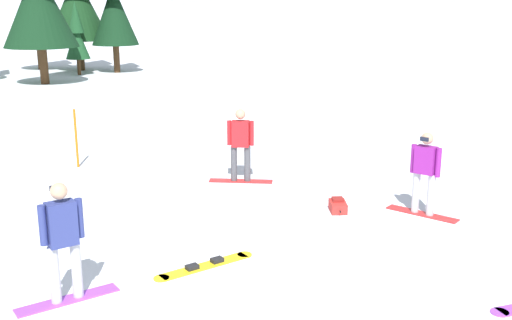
% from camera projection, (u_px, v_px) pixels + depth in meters
% --- Properties ---
extents(ground_plane, '(800.00, 800.00, 0.00)m').
position_uv_depth(ground_plane, '(267.00, 294.00, 9.27)').
color(ground_plane, white).
extents(snowboarder_foreground, '(1.44, 0.98, 1.79)m').
position_uv_depth(snowboarder_foreground, '(63.00, 239.00, 8.82)').
color(snowboarder_foreground, '#993FD8').
rests_on(snowboarder_foreground, ground_plane).
extents(snowboarder_midground, '(1.26, 1.23, 1.70)m').
position_uv_depth(snowboarder_midground, '(425.00, 172.00, 12.40)').
color(snowboarder_midground, red).
rests_on(snowboarder_midground, ground_plane).
extents(snowboarder_background, '(1.54, 0.54, 1.75)m').
position_uv_depth(snowboarder_background, '(241.00, 144.00, 14.63)').
color(snowboarder_background, red).
rests_on(snowboarder_background, ground_plane).
extents(loose_snowboard_near_left, '(1.71, 1.14, 0.09)m').
position_uv_depth(loose_snowboard_near_left, '(205.00, 265.00, 10.19)').
color(loose_snowboard_near_left, yellow).
rests_on(loose_snowboard_near_left, ground_plane).
extents(backpack_red, '(0.33, 0.53, 0.29)m').
position_uv_depth(backpack_red, '(338.00, 206.00, 12.75)').
color(backpack_red, red).
rests_on(backpack_red, ground_plane).
extents(trail_marker_pole, '(0.06, 0.06, 1.52)m').
position_uv_depth(trail_marker_pole, '(76.00, 138.00, 15.92)').
color(trail_marker_pole, orange).
rests_on(trail_marker_pole, ground_plane).
extents(pine_tree_slender, '(2.64, 2.64, 7.12)m').
position_uv_depth(pine_tree_slender, '(113.00, 3.00, 34.89)').
color(pine_tree_slender, '#472D19').
rests_on(pine_tree_slender, ground_plane).
extents(pine_tree_leaning, '(3.14, 3.14, 7.42)m').
position_uv_depth(pine_tree_leaning, '(36.00, 0.00, 36.36)').
color(pine_tree_leaning, '#472D19').
rests_on(pine_tree_leaning, ground_plane).
extents(pine_tree_twin, '(1.33, 1.33, 4.03)m').
position_uv_depth(pine_tree_twin, '(77.00, 35.00, 34.24)').
color(pine_tree_twin, '#472D19').
rests_on(pine_tree_twin, ground_plane).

